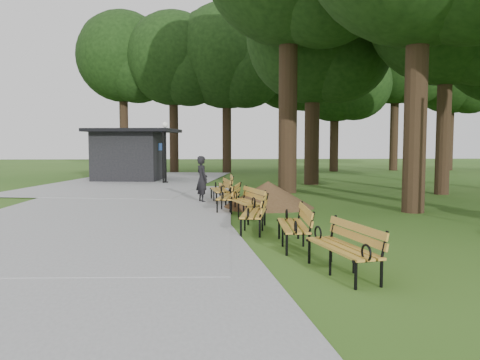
{
  "coord_description": "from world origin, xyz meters",
  "views": [
    {
      "loc": [
        -0.6,
        -12.76,
        2.21
      ],
      "look_at": [
        0.17,
        1.28,
        1.1
      ],
      "focal_mm": 36.11,
      "sensor_mm": 36.0,
      "label": 1
    }
  ],
  "objects": [
    {
      "name": "lamp_post",
      "position": [
        -3.17,
        13.11,
        2.35
      ],
      "size": [
        0.32,
        0.32,
        3.29
      ],
      "color": "black",
      "rests_on": "ground"
    },
    {
      "name": "tree_backdrop",
      "position": [
        6.71,
        23.13,
        8.28
      ],
      "size": [
        35.6,
        9.71,
        16.57
      ],
      "primitive_type": null,
      "color": "black",
      "rests_on": "ground"
    },
    {
      "name": "lawn_tree_1",
      "position": [
        9.04,
        7.08,
        7.84
      ],
      "size": [
        6.62,
        6.62,
        11.18
      ],
      "color": "black",
      "rests_on": "ground"
    },
    {
      "name": "path",
      "position": [
        -4.0,
        3.0,
        0.03
      ],
      "size": [
        12.0,
        38.0,
        0.06
      ],
      "primitive_type": "cube",
      "color": "gray",
      "rests_on": "ground"
    },
    {
      "name": "bench_0",
      "position": [
        1.54,
        -4.95,
        0.44
      ],
      "size": [
        1.07,
        2.0,
        0.88
      ],
      "primitive_type": null,
      "rotation": [
        0.0,
        0.0,
        -1.33
      ],
      "color": "#C08A2C",
      "rests_on": "ground"
    },
    {
      "name": "dirt_mound",
      "position": [
        1.22,
        3.31,
        0.45
      ],
      "size": [
        2.61,
        2.61,
        0.9
      ],
      "primitive_type": "cone",
      "color": "#47301C",
      "rests_on": "ground"
    },
    {
      "name": "bench_1",
      "position": [
        1.07,
        -2.77,
        0.44
      ],
      "size": [
        0.72,
        1.93,
        0.88
      ],
      "primitive_type": null,
      "rotation": [
        0.0,
        0.0,
        -1.62
      ],
      "color": "#C08A2C",
      "rests_on": "ground"
    },
    {
      "name": "bench_4",
      "position": [
        -0.13,
        2.72,
        0.44
      ],
      "size": [
        0.98,
        1.99,
        0.88
      ],
      "primitive_type": null,
      "rotation": [
        0.0,
        0.0,
        -1.76
      ],
      "color": "#C08A2C",
      "rests_on": "ground"
    },
    {
      "name": "bench_2",
      "position": [
        0.38,
        -0.92,
        0.44
      ],
      "size": [
        0.96,
        1.98,
        0.88
      ],
      "primitive_type": null,
      "rotation": [
        0.0,
        0.0,
        -1.75
      ],
      "color": "#C08A2C",
      "rests_on": "ground"
    },
    {
      "name": "bench_5",
      "position": [
        -0.39,
        4.92,
        0.44
      ],
      "size": [
        0.86,
        1.96,
        0.88
      ],
      "primitive_type": null,
      "rotation": [
        0.0,
        0.0,
        -1.45
      ],
      "color": "#C08A2C",
      "rests_on": "ground"
    },
    {
      "name": "kiosk",
      "position": [
        -5.43,
        15.21,
        1.48
      ],
      "size": [
        5.22,
        4.7,
        2.95
      ],
      "primitive_type": null,
      "rotation": [
        0.0,
        0.0,
        -0.14
      ],
      "color": "black",
      "rests_on": "ground"
    },
    {
      "name": "bench_3",
      "position": [
        0.33,
        1.28,
        0.44
      ],
      "size": [
        1.12,
        2.0,
        0.88
      ],
      "primitive_type": null,
      "rotation": [
        0.0,
        0.0,
        -1.3
      ],
      "color": "#C08A2C",
      "rests_on": "ground"
    },
    {
      "name": "bench_6",
      "position": [
        -0.14,
        6.95,
        0.44
      ],
      "size": [
        0.65,
        1.9,
        0.88
      ],
      "primitive_type": null,
      "rotation": [
        0.0,
        0.0,
        -1.57
      ],
      "color": "#C08A2C",
      "rests_on": "ground"
    },
    {
      "name": "person",
      "position": [
        -1.03,
        4.85,
        0.85
      ],
      "size": [
        0.62,
        0.73,
        1.7
      ],
      "primitive_type": "imported",
      "rotation": [
        0.0,
        0.0,
        1.98
      ],
      "color": "black",
      "rests_on": "ground"
    },
    {
      "name": "lawn_tree_4",
      "position": [
        4.5,
        12.13,
        7.56
      ],
      "size": [
        6.85,
        6.85,
        11.04
      ],
      "color": "black",
      "rests_on": "ground"
    },
    {
      "name": "ground",
      "position": [
        0.0,
        0.0,
        0.0
      ],
      "size": [
        100.0,
        100.0,
        0.0
      ],
      "primitive_type": "plane",
      "color": "#2C5217",
      "rests_on": "ground"
    }
  ]
}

